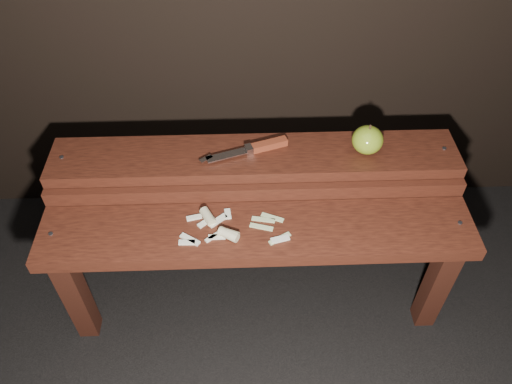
{
  "coord_description": "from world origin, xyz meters",
  "views": [
    {
      "loc": [
        -0.03,
        -0.92,
        1.47
      ],
      "look_at": [
        0.0,
        0.06,
        0.45
      ],
      "focal_mm": 35.0,
      "sensor_mm": 36.0,
      "label": 1
    }
  ],
  "objects_px": {
    "bench_front_tier": "(257,247)",
    "bench_rear_tier": "(255,175)",
    "apple": "(368,140)",
    "knife": "(258,147)"
  },
  "relations": [
    {
      "from": "bench_rear_tier",
      "to": "knife",
      "type": "bearing_deg",
      "value": 56.17
    },
    {
      "from": "bench_front_tier",
      "to": "apple",
      "type": "relative_size",
      "value": 12.83
    },
    {
      "from": "apple",
      "to": "knife",
      "type": "xyz_separation_m",
      "value": [
        -0.31,
        0.01,
        -0.03
      ]
    },
    {
      "from": "knife",
      "to": "apple",
      "type": "bearing_deg",
      "value": -2.31
    },
    {
      "from": "bench_rear_tier",
      "to": "knife",
      "type": "distance_m",
      "value": 0.1
    },
    {
      "from": "bench_front_tier",
      "to": "apple",
      "type": "distance_m",
      "value": 0.44
    },
    {
      "from": "bench_rear_tier",
      "to": "apple",
      "type": "height_order",
      "value": "apple"
    },
    {
      "from": "bench_front_tier",
      "to": "bench_rear_tier",
      "type": "bearing_deg",
      "value": 90.0
    },
    {
      "from": "bench_rear_tier",
      "to": "knife",
      "type": "xyz_separation_m",
      "value": [
        0.01,
        0.02,
        0.1
      ]
    },
    {
      "from": "apple",
      "to": "knife",
      "type": "bearing_deg",
      "value": 177.69
    }
  ]
}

